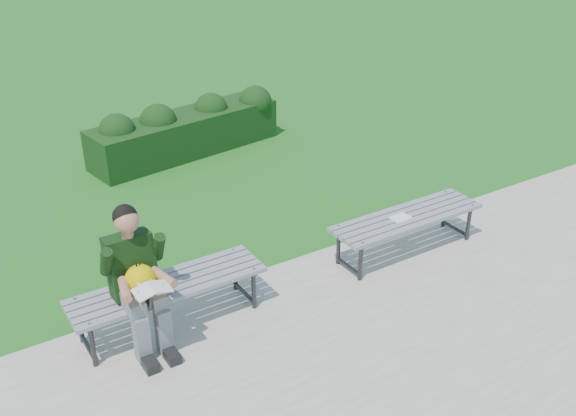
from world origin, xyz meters
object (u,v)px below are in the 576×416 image
(bench_right, at_px, (407,220))
(seated_boy, at_px, (137,276))
(hedge, at_px, (186,128))
(bench_left, at_px, (168,289))
(paper_sheet, at_px, (400,218))

(bench_right, distance_m, seated_boy, 3.04)
(bench_right, bearing_deg, hedge, 101.23)
(bench_left, bearing_deg, hedge, 63.60)
(hedge, bearing_deg, paper_sheet, -80.14)
(hedge, height_order, bench_left, hedge)
(hedge, bearing_deg, seated_boy, -119.23)
(hedge, relative_size, paper_sheet, 13.56)
(bench_left, relative_size, bench_right, 1.00)
(paper_sheet, bearing_deg, hedge, 99.86)
(bench_right, height_order, seated_boy, seated_boy)
(seated_boy, distance_m, paper_sheet, 2.94)
(bench_left, xyz_separation_m, paper_sheet, (2.62, -0.16, 0.06))
(bench_left, height_order, bench_right, same)
(hedge, bearing_deg, bench_left, -116.40)
(hedge, distance_m, paper_sheet, 4.10)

